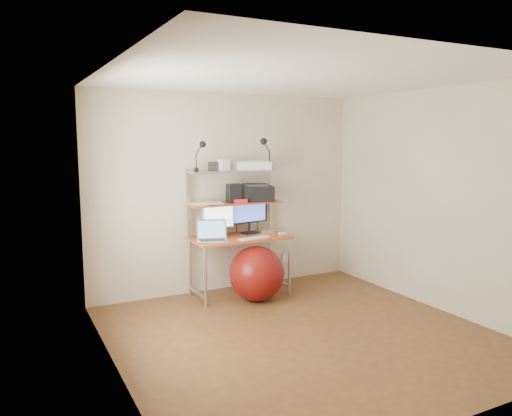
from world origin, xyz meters
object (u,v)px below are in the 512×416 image
at_px(monitor_silver, 218,218).
at_px(printer, 255,193).
at_px(laptop, 212,236).
at_px(monitor_black, 249,212).
at_px(exercise_ball, 257,274).

distance_m(monitor_silver, printer, 0.60).
xyz_separation_m(laptop, printer, (0.69, 0.22, 0.46)).
bearing_deg(printer, monitor_silver, -156.08).
relative_size(monitor_black, laptop, 1.28).
height_order(monitor_black, exercise_ball, monitor_black).
height_order(laptop, printer, printer).
height_order(monitor_silver, laptop, monitor_silver).
bearing_deg(laptop, monitor_black, 37.83).
bearing_deg(printer, laptop, -142.96).
bearing_deg(printer, exercise_ball, -95.68).
distance_m(laptop, printer, 0.85).
bearing_deg(monitor_black, exercise_ball, -112.71).
bearing_deg(monitor_black, laptop, -166.88).
distance_m(laptop, exercise_ball, 0.70).
distance_m(monitor_black, exercise_ball, 0.82).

